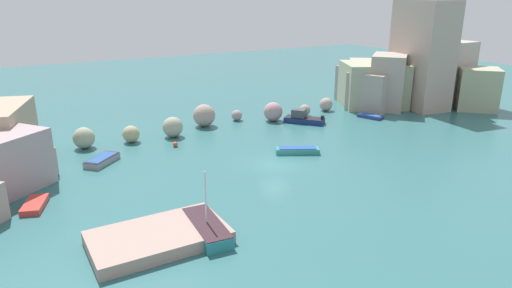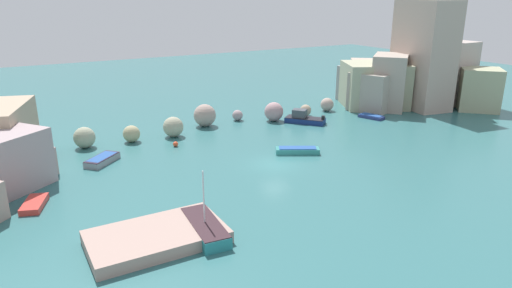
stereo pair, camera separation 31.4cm
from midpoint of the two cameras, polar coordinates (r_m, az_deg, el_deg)
cove_water at (r=42.28m, az=2.61°, el=-2.57°), size 160.00×160.00×0.00m
cliff_headland_right at (r=67.47m, az=18.36°, el=8.37°), size 19.56×19.13×14.39m
rock_breakwater at (r=52.93m, az=-7.57°, el=2.83°), size 42.73×4.64×2.66m
stone_dock at (r=29.95m, az=-12.03°, el=-11.32°), size 8.49×5.00×0.82m
channel_buoy at (r=47.81m, az=-9.87°, el=-0.01°), size 0.54×0.54×0.54m
moored_boat_0 at (r=45.25m, az=5.42°, el=-0.82°), size 4.34×3.21×0.63m
moored_boat_1 at (r=60.04m, az=14.41°, el=3.36°), size 2.32×3.42×0.45m
moored_boat_2 at (r=30.49m, az=-6.13°, el=-10.37°), size 2.25×5.42×4.42m
moored_boat_3 at (r=56.27m, az=6.16°, el=3.21°), size 4.49×4.90×1.63m
moored_boat_4 at (r=37.67m, az=-25.82°, el=-6.79°), size 2.32×3.31×0.45m
moored_boat_5 at (r=44.81m, az=-18.54°, el=-1.87°), size 3.70×3.58×0.64m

